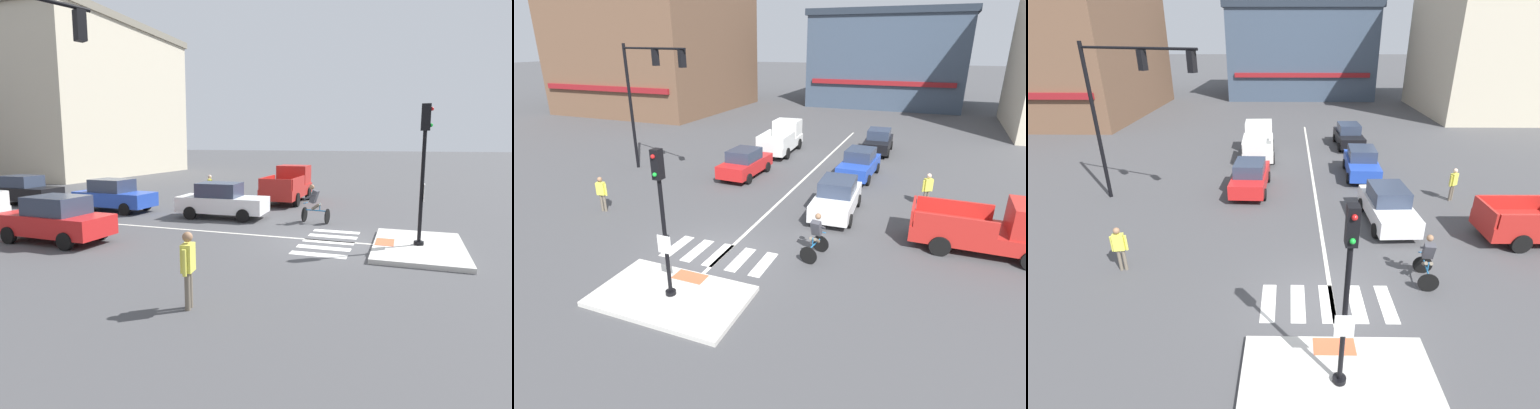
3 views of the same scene
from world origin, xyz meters
The scene contains 22 objects.
ground_plane centered at (0.00, 0.00, 0.00)m, with size 300.00×300.00×0.00m, color #474749.
traffic_island centered at (0.00, -2.92, 0.07)m, with size 4.68×2.84×0.15m, color beige.
tactile_pad_front centered at (0.00, -1.85, 0.15)m, with size 1.10×0.60×0.01m, color #DB5B38.
signal_pole centered at (0.00, -2.93, 2.89)m, with size 0.44×0.38×4.55m.
crosswalk_stripe_a centered at (-1.82, 0.06, 0.00)m, with size 0.44×1.80×0.01m, color silver.
crosswalk_stripe_b centered at (-0.91, 0.06, 0.00)m, with size 0.44×1.80×0.01m, color silver.
crosswalk_stripe_c centered at (0.00, 0.06, 0.00)m, with size 0.44×1.80×0.01m, color silver.
crosswalk_stripe_d centered at (0.91, 0.06, 0.00)m, with size 0.44×1.80×0.01m, color silver.
crosswalk_stripe_e centered at (1.82, 0.06, 0.00)m, with size 0.44×1.80×0.01m, color silver.
lane_centre_line centered at (0.16, 10.00, 0.00)m, with size 0.14×28.00×0.01m, color silver.
traffic_light_mast centered at (-8.58, 7.55, 5.09)m, with size 5.72×2.48×7.30m.
building_corner_left centered at (0.27, 44.99, 5.47)m, with size 18.13×15.89×10.91m.
building_corner_right centered at (-24.08, 30.09, 8.35)m, with size 17.17×18.86×16.67m.
building_far_block centered at (22.78, 31.15, 7.77)m, with size 21.05×14.79×15.50m.
car_black_eastbound_distant centered at (3.13, 17.81, 0.81)m, with size 1.94×4.15×1.64m.
car_blue_eastbound_far centered at (2.97, 11.53, 0.81)m, with size 1.99×4.17×1.64m.
car_red_westbound_far centered at (-3.22, 9.15, 0.81)m, with size 1.93×4.14×1.64m.
car_white_eastbound_mid centered at (3.08, 5.58, 0.81)m, with size 1.99×4.17×1.64m.
pickup_truck_white_westbound_distant centered at (-3.26, 15.47, 0.98)m, with size 2.26×5.19×2.08m.
cyclist centered at (3.35, 1.28, 0.87)m, with size 0.81×1.17×1.68m.
pedestrian_at_curb_left centered at (-7.00, 1.78, 0.98)m, with size 0.54×0.28×1.67m.
pedestrian_waiting_far_side centered at (6.84, 8.03, 0.98)m, with size 0.47×0.38×1.67m.
Camera 3 is at (-1.21, -9.25, 7.61)m, focal length 26.39 mm.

